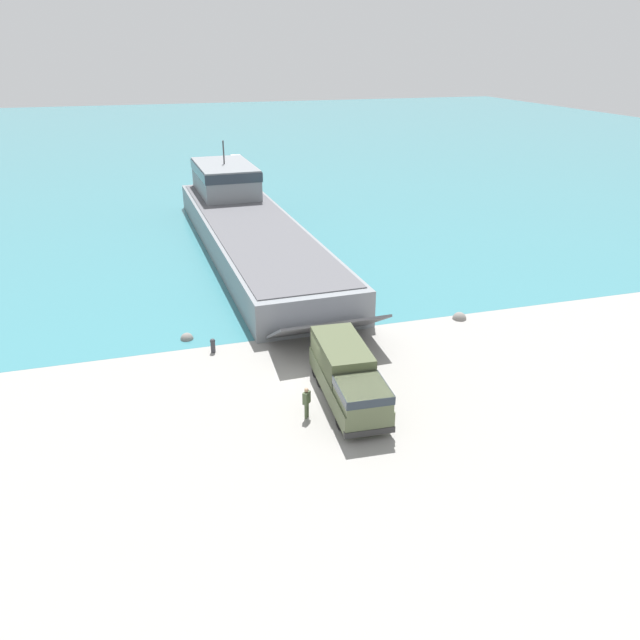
{
  "coord_description": "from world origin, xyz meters",
  "views": [
    {
      "loc": [
        -8.41,
        -29.73,
        17.33
      ],
      "look_at": [
        1.3,
        2.8,
        2.31
      ],
      "focal_mm": 35.0,
      "sensor_mm": 36.0,
      "label": 1
    }
  ],
  "objects_px": {
    "landing_craft": "(246,221)",
    "soldier_on_ramp": "(307,401)",
    "moored_boat_b": "(236,164)",
    "military_truck": "(348,376)",
    "mooring_bollard": "(213,345)"
  },
  "relations": [
    {
      "from": "mooring_bollard",
      "to": "moored_boat_b",
      "type": "bearing_deg",
      "value": 79.17
    },
    {
      "from": "soldier_on_ramp",
      "to": "mooring_bollard",
      "type": "xyz_separation_m",
      "value": [
        -3.56,
        8.71,
        -0.48
      ]
    },
    {
      "from": "landing_craft",
      "to": "moored_boat_b",
      "type": "height_order",
      "value": "landing_craft"
    },
    {
      "from": "landing_craft",
      "to": "military_truck",
      "type": "relative_size",
      "value": 5.3
    },
    {
      "from": "soldier_on_ramp",
      "to": "moored_boat_b",
      "type": "bearing_deg",
      "value": 127.61
    },
    {
      "from": "military_truck",
      "to": "mooring_bollard",
      "type": "height_order",
      "value": "military_truck"
    },
    {
      "from": "landing_craft",
      "to": "soldier_on_ramp",
      "type": "distance_m",
      "value": 31.34
    },
    {
      "from": "soldier_on_ramp",
      "to": "landing_craft",
      "type": "bearing_deg",
      "value": 129.39
    },
    {
      "from": "landing_craft",
      "to": "military_truck",
      "type": "distance_m",
      "value": 30.23
    },
    {
      "from": "military_truck",
      "to": "landing_craft",
      "type": "bearing_deg",
      "value": -176.97
    },
    {
      "from": "moored_boat_b",
      "to": "soldier_on_ramp",
      "type": "bearing_deg",
      "value": -83.97
    },
    {
      "from": "soldier_on_ramp",
      "to": "moored_boat_b",
      "type": "height_order",
      "value": "moored_boat_b"
    },
    {
      "from": "landing_craft",
      "to": "mooring_bollard",
      "type": "height_order",
      "value": "landing_craft"
    },
    {
      "from": "military_truck",
      "to": "mooring_bollard",
      "type": "relative_size",
      "value": 8.71
    },
    {
      "from": "landing_craft",
      "to": "soldier_on_ramp",
      "type": "xyz_separation_m",
      "value": [
        -2.69,
        -31.2,
        -1.06
      ]
    }
  ]
}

